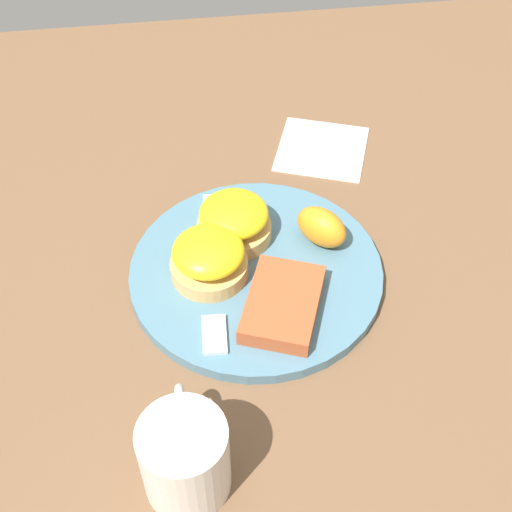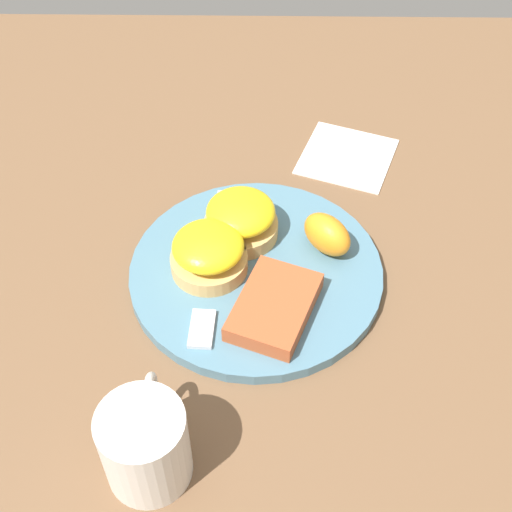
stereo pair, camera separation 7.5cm
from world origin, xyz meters
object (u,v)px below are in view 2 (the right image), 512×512
object	(u,v)px
hashbrown_patty	(274,307)
cup	(145,444)
fork	(210,273)
orange_wedge	(327,234)
sandwich_benedict_right	(208,256)
sandwich_benedict_left	(241,219)

from	to	relation	value
hashbrown_patty	cup	size ratio (longest dim) A/B	1.00
hashbrown_patty	fork	distance (m)	0.08
hashbrown_patty	orange_wedge	bearing A→B (deg)	-32.33
orange_wedge	fork	world-z (taller)	orange_wedge
sandwich_benedict_right	orange_wedge	world-z (taller)	sandwich_benedict_right
sandwich_benedict_left	orange_wedge	bearing A→B (deg)	-102.35
sandwich_benedict_left	fork	bearing A→B (deg)	152.78
sandwich_benedict_right	cup	xyz separation A→B (m)	(-0.22, 0.04, 0.00)
hashbrown_patty	cup	bearing A→B (deg)	146.14
fork	cup	world-z (taller)	cup
sandwich_benedict_right	fork	bearing A→B (deg)	-168.49
hashbrown_patty	fork	xyz separation A→B (m)	(0.05, 0.07, -0.01)
cup	sandwich_benedict_left	bearing A→B (deg)	-14.80
sandwich_benedict_right	fork	distance (m)	0.02
sandwich_benedict_left	orange_wedge	xyz separation A→B (m)	(-0.02, -0.09, -0.00)
orange_wedge	cup	xyz separation A→B (m)	(-0.25, 0.17, 0.01)
sandwich_benedict_left	cup	xyz separation A→B (m)	(-0.27, 0.07, 0.00)
sandwich_benedict_right	hashbrown_patty	size ratio (longest dim) A/B	0.79
orange_wedge	fork	distance (m)	0.13
sandwich_benedict_left	cup	bearing A→B (deg)	165.20
sandwich_benedict_left	sandwich_benedict_right	bearing A→B (deg)	149.63
sandwich_benedict_left	hashbrown_patty	bearing A→B (deg)	-161.66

